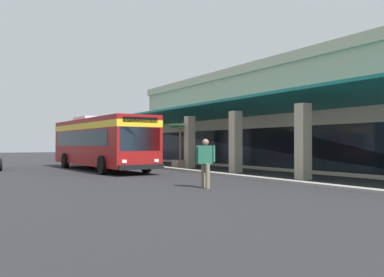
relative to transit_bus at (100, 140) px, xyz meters
name	(u,v)px	position (x,y,z in m)	size (l,w,h in m)	color
ground	(250,168)	(2.88, 9.46, -1.85)	(120.00, 120.00, 0.00)	#262628
curb_strip	(186,170)	(3.69, 3.98, -1.79)	(36.17, 0.50, 0.12)	#9E998E
plaza_building	(303,118)	(3.69, 13.60, 1.58)	(30.44, 13.45, 6.86)	#B2A88E
transit_bus	(100,140)	(0.00, 0.00, 0.00)	(11.31, 3.13, 3.34)	maroon
pedestrian	(205,160)	(11.94, -0.02, -0.83)	(0.54, 0.54, 1.79)	#726651
potted_palm	(180,158)	(0.61, 5.29, -1.16)	(1.80, 1.79, 2.95)	gray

